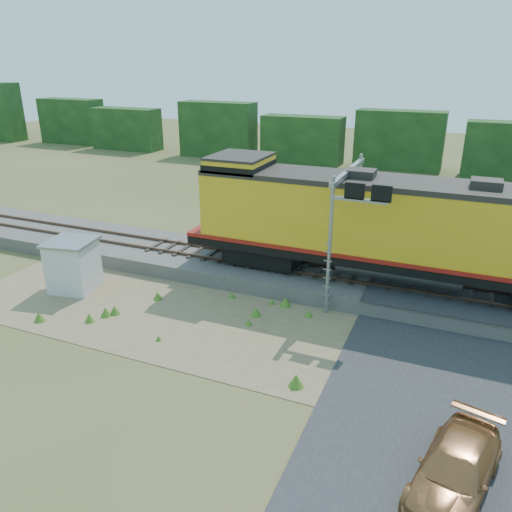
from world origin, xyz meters
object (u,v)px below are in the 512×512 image
at_px(shed, 73,265).
at_px(signal_gantry, 350,201).
at_px(locomotive, 396,227).
at_px(car, 455,470).

bearing_deg(shed, signal_gantry, 9.05).
xyz_separation_m(locomotive, shed, (-14.92, -5.24, -2.35)).
relative_size(locomotive, car, 4.81).
xyz_separation_m(shed, signal_gantry, (12.81, 4.59, 3.55)).
distance_m(shed, car, 19.41).
bearing_deg(shed, car, -28.93).
relative_size(shed, signal_gantry, 0.41).
bearing_deg(car, signal_gantry, 131.07).
xyz_separation_m(locomotive, car, (3.50, -11.31, -3.04)).
bearing_deg(signal_gantry, locomotive, 16.99).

